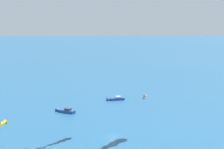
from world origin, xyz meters
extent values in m
plane|color=#1E517A|center=(0.00, 0.00, 0.00)|extent=(2000.00, 2000.00, 0.00)
cube|color=#23478C|center=(6.12, -39.62, 0.60)|extent=(6.58, 7.29, 1.19)
cone|color=#23478C|center=(9.01, -43.16, 0.60)|extent=(3.06, 2.99, 2.39)
cube|color=#38383D|center=(5.76, -39.19, 1.64)|extent=(3.13, 3.23, 0.90)
cone|color=gold|center=(33.54, -29.27, 0.54)|extent=(2.76, 2.67, 2.15)
cube|color=#23478C|center=(-24.17, -58.05, 0.57)|extent=(7.26, 2.73, 1.14)
cone|color=#23478C|center=(-19.81, -58.33, 0.57)|extent=(1.97, 2.39, 2.28)
cube|color=silver|center=(-24.70, -58.02, 1.57)|extent=(2.61, 1.98, 0.86)
cube|color=#9E9993|center=(-39.71, -59.04, 0.35)|extent=(3.75, 4.35, 0.70)
cone|color=#9E9993|center=(-41.31, -61.19, 0.35)|extent=(1.80, 1.74, 1.40)
cube|color=#38383D|center=(-39.51, -58.78, 0.96)|extent=(1.82, 1.90, 0.53)
camera|label=1|loc=(47.31, 127.22, 39.71)|focal=65.06mm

